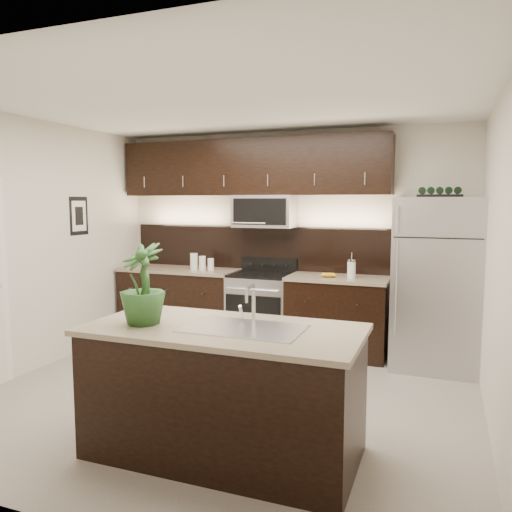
# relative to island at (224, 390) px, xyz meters

# --- Properties ---
(ground) EXTENTS (4.50, 4.50, 0.00)m
(ground) POSITION_rel_island_xyz_m (-0.42, 0.94, -0.47)
(ground) COLOR gray
(ground) RESTS_ON ground
(room_walls) EXTENTS (4.52, 4.02, 2.71)m
(room_walls) POSITION_rel_island_xyz_m (-0.53, 0.91, 1.22)
(room_walls) COLOR beige
(room_walls) RESTS_ON ground
(counter_run) EXTENTS (3.51, 0.65, 0.94)m
(counter_run) POSITION_rel_island_xyz_m (-0.88, 2.63, -0.00)
(counter_run) COLOR black
(counter_run) RESTS_ON ground
(upper_fixtures) EXTENTS (3.49, 0.40, 1.66)m
(upper_fixtures) POSITION_rel_island_xyz_m (-0.85, 2.78, 1.67)
(upper_fixtures) COLOR black
(upper_fixtures) RESTS_ON counter_run
(island) EXTENTS (1.96, 0.96, 0.94)m
(island) POSITION_rel_island_xyz_m (0.00, 0.00, 0.00)
(island) COLOR black
(island) RESTS_ON ground
(sink_faucet) EXTENTS (0.84, 0.50, 0.28)m
(sink_faucet) POSITION_rel_island_xyz_m (0.15, 0.01, 0.48)
(sink_faucet) COLOR silver
(sink_faucet) RESTS_ON island
(refrigerator) EXTENTS (0.90, 0.81, 1.87)m
(refrigerator) POSITION_rel_island_xyz_m (1.38, 2.57, 0.46)
(refrigerator) COLOR #B2B2B7
(refrigerator) RESTS_ON ground
(wine_rack) EXTENTS (0.46, 0.29, 0.11)m
(wine_rack) POSITION_rel_island_xyz_m (1.38, 2.57, 1.45)
(wine_rack) COLOR black
(wine_rack) RESTS_ON refrigerator
(plant) EXTENTS (0.40, 0.40, 0.59)m
(plant) POSITION_rel_island_xyz_m (-0.58, -0.12, 0.76)
(plant) COLOR #254E1F
(plant) RESTS_ON island
(canisters) EXTENTS (0.32, 0.11, 0.21)m
(canisters) POSITION_rel_island_xyz_m (-1.51, 2.59, 0.56)
(canisters) COLOR silver
(canisters) RESTS_ON counter_run
(french_press) EXTENTS (0.10, 0.10, 0.29)m
(french_press) POSITION_rel_island_xyz_m (0.45, 2.58, 0.57)
(french_press) COLOR silver
(french_press) RESTS_ON counter_run
(bananas) EXTENTS (0.21, 0.18, 0.06)m
(bananas) POSITION_rel_island_xyz_m (0.14, 2.55, 0.50)
(bananas) COLOR #C78F1C
(bananas) RESTS_ON counter_run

